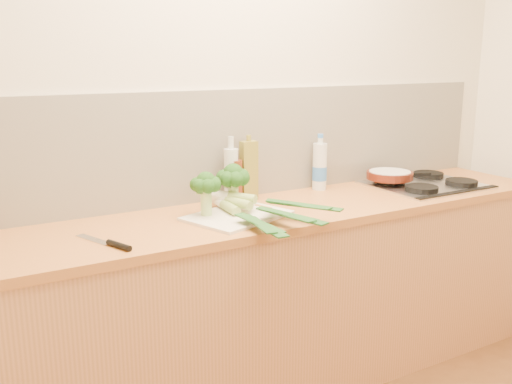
% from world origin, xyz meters
% --- Properties ---
extents(room_shell, '(3.50, 3.50, 3.50)m').
position_xyz_m(room_shell, '(0.00, 1.49, 1.17)').
color(room_shell, beige).
rests_on(room_shell, ground).
extents(counter, '(3.20, 0.62, 0.90)m').
position_xyz_m(counter, '(0.00, 1.20, 0.45)').
color(counter, '#C08050').
rests_on(counter, ground).
extents(gas_hob, '(0.58, 0.50, 0.04)m').
position_xyz_m(gas_hob, '(1.02, 1.20, 0.91)').
color(gas_hob, silver).
rests_on(gas_hob, counter).
extents(chopping_board, '(0.51, 0.44, 0.01)m').
position_xyz_m(chopping_board, '(-0.17, 1.16, 0.91)').
color(chopping_board, white).
rests_on(chopping_board, counter).
extents(broccoli_left, '(0.14, 0.14, 0.19)m').
position_xyz_m(broccoli_left, '(-0.30, 1.22, 1.05)').
color(broccoli_left, '#A5CB76').
rests_on(broccoli_left, chopping_board).
extents(broccoli_right, '(0.16, 0.16, 0.20)m').
position_xyz_m(broccoli_right, '(-0.13, 1.28, 1.05)').
color(broccoli_right, '#A5CB76').
rests_on(broccoli_right, chopping_board).
extents(leek_front, '(0.11, 0.67, 0.04)m').
position_xyz_m(leek_front, '(-0.19, 1.12, 0.94)').
color(leek_front, white).
rests_on(leek_front, chopping_board).
extents(leek_mid, '(0.23, 0.66, 0.04)m').
position_xyz_m(leek_mid, '(-0.13, 1.12, 0.95)').
color(leek_mid, white).
rests_on(leek_mid, chopping_board).
extents(leek_back, '(0.38, 0.57, 0.04)m').
position_xyz_m(leek_back, '(-0.08, 1.14, 0.97)').
color(leek_back, white).
rests_on(leek_back, chopping_board).
extents(chefs_knife, '(0.14, 0.30, 0.02)m').
position_xyz_m(chefs_knife, '(-0.77, 1.04, 0.91)').
color(chefs_knife, silver).
rests_on(chefs_knife, counter).
extents(skillet, '(0.36, 0.25, 0.04)m').
position_xyz_m(skillet, '(0.85, 1.30, 0.96)').
color(skillet, '#4D190C').
rests_on(skillet, gas_hob).
extents(oil_tin, '(0.08, 0.05, 0.32)m').
position_xyz_m(oil_tin, '(0.02, 1.41, 1.05)').
color(oil_tin, olive).
rests_on(oil_tin, counter).
extents(glass_bottle, '(0.07, 0.07, 0.32)m').
position_xyz_m(glass_bottle, '(-0.07, 1.41, 1.04)').
color(glass_bottle, silver).
rests_on(glass_bottle, counter).
extents(amber_bottle, '(0.06, 0.06, 0.26)m').
position_xyz_m(amber_bottle, '(-0.06, 1.39, 1.01)').
color(amber_bottle, '#642A13').
rests_on(amber_bottle, counter).
extents(water_bottle, '(0.08, 0.08, 0.28)m').
position_xyz_m(water_bottle, '(0.46, 1.42, 1.02)').
color(water_bottle, silver).
rests_on(water_bottle, counter).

